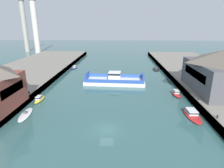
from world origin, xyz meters
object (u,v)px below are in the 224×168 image
Objects in this scene: moored_boat_mid_left at (39,99)px; moored_boat_mid_right at (156,69)px; smokestack_distant_b at (24,24)px; warehouse_shed at (222,71)px; smokestack_distant_a at (35,25)px; moored_boat_near_left at (192,114)px; moored_boat_near_right at (75,68)px; moored_boat_far_left at (25,114)px; chain_ferry at (115,80)px; moored_boat_far_right at (176,93)px.

moored_boat_mid_right is (35.05, 35.42, -0.28)m from moored_boat_mid_left.
smokestack_distant_b reaches higher than moored_boat_mid_left.
warehouse_shed is 122.47m from smokestack_distant_b.
warehouse_shed is 0.58× the size of smokestack_distant_a.
moored_boat_near_left is 1.40× the size of moored_boat_near_right.
moored_boat_near_right reaches higher than moored_boat_far_left.
chain_ferry reaches higher than moored_boat_mid_left.
moored_boat_near_right reaches higher than moored_boat_mid_right.
moored_boat_far_left is at bearing -89.87° from moored_boat_near_right.
warehouse_shed is at bearing 6.07° from moored_boat_mid_left.
chain_ferry is 3.75× the size of moored_boat_mid_left.
warehouse_shed reaches higher than moored_boat_far_left.
warehouse_shed is (10.65, -0.57, 6.46)m from moored_boat_far_right.
chain_ferry is at bearing -48.42° from smokestack_distant_b.
moored_boat_near_right is at bearing 129.36° from moored_boat_near_left.
moored_boat_near_right is at bearing 89.57° from moored_boat_mid_left.
moored_boat_near_left is at bearing -90.05° from moored_boat_mid_right.
moored_boat_far_left is 47.62m from warehouse_shed.
moored_boat_far_right is (0.06, 11.97, 0.06)m from moored_boat_near_left.
moored_boat_far_right is at bearing 89.69° from moored_boat_near_left.
moored_boat_mid_right is 82.50m from smokestack_distant_a.
chain_ferry reaches higher than moored_boat_far_right.
moored_boat_mid_right is at bearing 51.34° from moored_boat_far_left.
chain_ferry is 82.77m from smokestack_distant_a.
smokestack_distant_a is (-33.56, 77.68, 17.40)m from moored_boat_mid_left.
smokestack_distant_b reaches higher than moored_boat_near_left.
warehouse_shed is (10.68, -30.55, 6.76)m from moored_boat_mid_right.
moored_boat_far_right is 101.15m from smokestack_distant_a.
smokestack_distant_b reaches higher than smokestack_distant_a.
moored_boat_mid_right is 33.06m from warehouse_shed.
smokestack_distant_b is (-45.16, 50.64, 17.81)m from moored_boat_near_right.
smokestack_distant_a is (-51.80, 62.34, 16.77)m from chain_ferry.
smokestack_distant_a reaches higher than moored_boat_near_left.
moored_boat_near_left is 0.23× the size of smokestack_distant_a.
moored_boat_far_left is 37.20m from moored_boat_far_right.
chain_ferry is at bearing 40.06° from moored_boat_mid_left.
moored_boat_far_right is at bearing 176.92° from warehouse_shed.
moored_boat_mid_right is 55.53m from moored_boat_far_left.
moored_boat_mid_right is at bearing 109.27° from warehouse_shed.
chain_ferry is at bearing -129.94° from moored_boat_mid_right.
warehouse_shed is at bearing -34.26° from moored_boat_near_right.
smokestack_distant_b is (-79.90, 93.01, 17.79)m from moored_boat_near_left.
warehouse_shed is (45.36, 12.81, 6.74)m from moored_boat_far_left.
moored_boat_mid_right is at bearing 89.95° from moored_boat_near_left.
chain_ferry is 27.27m from moored_boat_near_right.
moored_boat_far_left is (-34.68, -43.36, 0.03)m from moored_boat_mid_right.
warehouse_shed is at bearing 46.78° from moored_boat_near_left.
moored_boat_far_right is at bearing 21.08° from moored_boat_far_left.
moored_boat_far_left is (-34.65, -1.41, -0.22)m from moored_boat_near_left.
moored_boat_mid_left is 7.96m from moored_boat_far_left.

